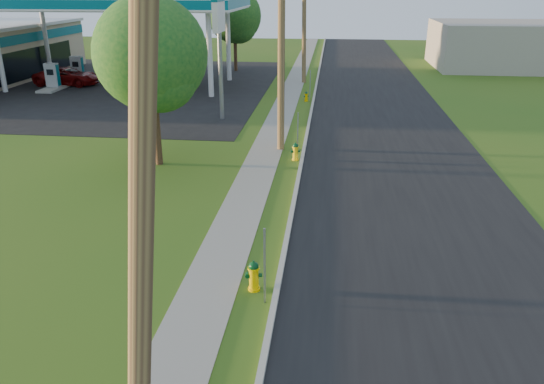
{
  "coord_description": "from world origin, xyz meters",
  "views": [
    {
      "loc": [
        1.66,
        -6.76,
        7.27
      ],
      "look_at": [
        0.0,
        8.0,
        1.4
      ],
      "focal_mm": 35.0,
      "sensor_mm": 36.0,
      "label": 1
    }
  ],
  "objects_px": {
    "tree_lot": "(236,18)",
    "hydrant_far": "(306,96)",
    "utility_pole_mid": "(281,40)",
    "fuel_pump_sw": "(78,71)",
    "car_silver": "(170,77)",
    "hydrant_near": "(254,276)",
    "hydrant_mid": "(295,152)",
    "price_pylon": "(219,20)",
    "car_red": "(67,76)",
    "tree_verge": "(153,59)",
    "fuel_pump_nw": "(53,80)",
    "fuel_pump_se": "(188,73)",
    "utility_pole_far": "(304,18)",
    "fuel_pump_ne": "(174,82)",
    "utility_pole_near": "(141,200)"
  },
  "relations": [
    {
      "from": "hydrant_near",
      "to": "car_silver",
      "type": "distance_m",
      "value": 29.45
    },
    {
      "from": "fuel_pump_sw",
      "to": "car_red",
      "type": "distance_m",
      "value": 2.16
    },
    {
      "from": "fuel_pump_se",
      "to": "car_red",
      "type": "height_order",
      "value": "fuel_pump_se"
    },
    {
      "from": "tree_lot",
      "to": "hydrant_far",
      "type": "bearing_deg",
      "value": -61.05
    },
    {
      "from": "fuel_pump_sw",
      "to": "fuel_pump_se",
      "type": "height_order",
      "value": "same"
    },
    {
      "from": "hydrant_far",
      "to": "utility_pole_mid",
      "type": "bearing_deg",
      "value": -93.26
    },
    {
      "from": "fuel_pump_nw",
      "to": "fuel_pump_sw",
      "type": "distance_m",
      "value": 4.0
    },
    {
      "from": "fuel_pump_ne",
      "to": "price_pylon",
      "type": "distance_m",
      "value": 10.17
    },
    {
      "from": "fuel_pump_nw",
      "to": "fuel_pump_ne",
      "type": "bearing_deg",
      "value": 0.0
    },
    {
      "from": "fuel_pump_nw",
      "to": "hydrant_near",
      "type": "distance_m",
      "value": 31.26
    },
    {
      "from": "fuel_pump_nw",
      "to": "utility_pole_mid",
      "type": "bearing_deg",
      "value": -35.99
    },
    {
      "from": "hydrant_near",
      "to": "hydrant_mid",
      "type": "bearing_deg",
      "value": 88.43
    },
    {
      "from": "hydrant_mid",
      "to": "car_silver",
      "type": "bearing_deg",
      "value": 122.36
    },
    {
      "from": "fuel_pump_nw",
      "to": "fuel_pump_se",
      "type": "distance_m",
      "value": 9.85
    },
    {
      "from": "utility_pole_far",
      "to": "hydrant_mid",
      "type": "xyz_separation_m",
      "value": [
        0.8,
        -19.56,
        -4.41
      ]
    },
    {
      "from": "utility_pole_mid",
      "to": "hydrant_far",
      "type": "relative_size",
      "value": 14.78
    },
    {
      "from": "tree_verge",
      "to": "hydrant_near",
      "type": "xyz_separation_m",
      "value": [
        5.39,
        -9.45,
        -4.05
      ]
    },
    {
      "from": "fuel_pump_ne",
      "to": "tree_verge",
      "type": "relative_size",
      "value": 0.46
    },
    {
      "from": "hydrant_mid",
      "to": "fuel_pump_nw",
      "type": "bearing_deg",
      "value": 142.1
    },
    {
      "from": "fuel_pump_ne",
      "to": "hydrant_far",
      "type": "height_order",
      "value": "fuel_pump_ne"
    },
    {
      "from": "utility_pole_mid",
      "to": "fuel_pump_nw",
      "type": "relative_size",
      "value": 3.06
    },
    {
      "from": "utility_pole_near",
      "to": "price_pylon",
      "type": "distance_m",
      "value": 23.83
    },
    {
      "from": "utility_pole_mid",
      "to": "fuel_pump_se",
      "type": "relative_size",
      "value": 3.06
    },
    {
      "from": "utility_pole_far",
      "to": "hydrant_mid",
      "type": "distance_m",
      "value": 20.07
    },
    {
      "from": "car_silver",
      "to": "hydrant_far",
      "type": "bearing_deg",
      "value": -99.78
    },
    {
      "from": "fuel_pump_sw",
      "to": "price_pylon",
      "type": "distance_m",
      "value": 18.72
    },
    {
      "from": "tree_verge",
      "to": "utility_pole_far",
      "type": "bearing_deg",
      "value": 76.78
    },
    {
      "from": "utility_pole_far",
      "to": "fuel_pump_sw",
      "type": "relative_size",
      "value": 2.97
    },
    {
      "from": "utility_pole_mid",
      "to": "tree_verge",
      "type": "relative_size",
      "value": 1.42
    },
    {
      "from": "fuel_pump_sw",
      "to": "car_silver",
      "type": "height_order",
      "value": "fuel_pump_sw"
    },
    {
      "from": "hydrant_near",
      "to": "fuel_pump_se",
      "type": "bearing_deg",
      "value": 107.82
    },
    {
      "from": "tree_lot",
      "to": "hydrant_far",
      "type": "height_order",
      "value": "tree_lot"
    },
    {
      "from": "fuel_pump_ne",
      "to": "tree_verge",
      "type": "height_order",
      "value": "tree_verge"
    },
    {
      "from": "hydrant_near",
      "to": "tree_lot",
      "type": "bearing_deg",
      "value": 100.64
    },
    {
      "from": "tree_lot",
      "to": "hydrant_near",
      "type": "distance_m",
      "value": 36.34
    },
    {
      "from": "price_pylon",
      "to": "tree_verge",
      "type": "relative_size",
      "value": 0.99
    },
    {
      "from": "fuel_pump_ne",
      "to": "fuel_pump_nw",
      "type": "bearing_deg",
      "value": 180.0
    },
    {
      "from": "fuel_pump_ne",
      "to": "tree_lot",
      "type": "bearing_deg",
      "value": 75.0
    },
    {
      "from": "utility_pole_near",
      "to": "hydrant_near",
      "type": "distance_m",
      "value": 7.24
    },
    {
      "from": "tree_lot",
      "to": "hydrant_near",
      "type": "bearing_deg",
      "value": -79.36
    },
    {
      "from": "utility_pole_mid",
      "to": "fuel_pump_se",
      "type": "distance_m",
      "value": 19.65
    },
    {
      "from": "fuel_pump_se",
      "to": "hydrant_far",
      "type": "relative_size",
      "value": 4.83
    },
    {
      "from": "car_red",
      "to": "car_silver",
      "type": "height_order",
      "value": "car_silver"
    },
    {
      "from": "utility_pole_far",
      "to": "price_pylon",
      "type": "relative_size",
      "value": 1.39
    },
    {
      "from": "utility_pole_near",
      "to": "tree_lot",
      "type": "xyz_separation_m",
      "value": [
        -6.16,
        41.22,
        -0.32
      ]
    },
    {
      "from": "fuel_pump_ne",
      "to": "hydrant_near",
      "type": "distance_m",
      "value": 26.96
    },
    {
      "from": "tree_verge",
      "to": "car_red",
      "type": "distance_m",
      "value": 22.17
    },
    {
      "from": "utility_pole_far",
      "to": "car_red",
      "type": "xyz_separation_m",
      "value": [
        -17.75,
        -3.16,
        -4.13
      ]
    },
    {
      "from": "tree_verge",
      "to": "tree_lot",
      "type": "height_order",
      "value": "tree_lot"
    },
    {
      "from": "utility_pole_near",
      "to": "tree_lot",
      "type": "distance_m",
      "value": 41.68
    }
  ]
}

